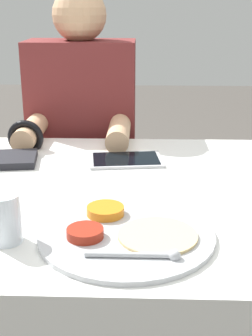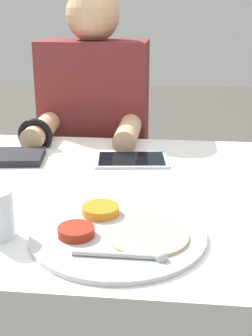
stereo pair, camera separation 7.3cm
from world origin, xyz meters
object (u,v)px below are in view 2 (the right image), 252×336
at_px(person_diner, 96,175).
at_px(red_notebook, 6,157).
at_px(thali_tray, 117,233).
at_px(tablet_device, 131,160).

bearing_deg(person_diner, red_notebook, -114.63).
relative_size(red_notebook, person_diner, 0.18).
height_order(thali_tray, person_diner, person_diner).
distance_m(thali_tray, tablet_device, 0.45).
relative_size(red_notebook, tablet_device, 1.02).
bearing_deg(thali_tray, red_notebook, 131.54).
bearing_deg(red_notebook, person_diner, 65.37).
xyz_separation_m(thali_tray, person_diner, (-0.18, 0.82, -0.20)).
distance_m(tablet_device, person_diner, 0.45).
bearing_deg(thali_tray, person_diner, 102.61).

